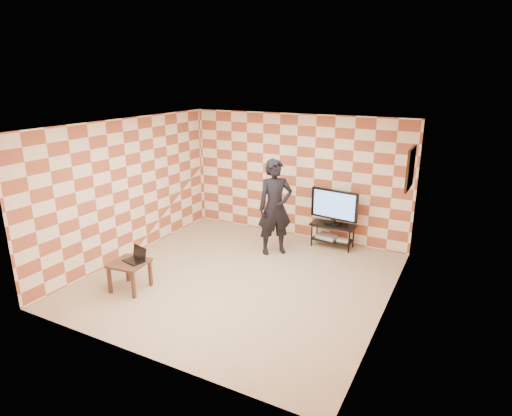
% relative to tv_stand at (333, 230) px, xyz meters
% --- Properties ---
extents(floor, '(5.00, 5.00, 0.00)m').
position_rel_tv_stand_xyz_m(floor, '(-0.98, -2.19, -0.36)').
color(floor, '#C2B089').
rests_on(floor, ground).
extents(wall_back, '(5.00, 0.02, 2.70)m').
position_rel_tv_stand_xyz_m(wall_back, '(-0.98, 0.31, 0.99)').
color(wall_back, '#FFEAC8').
rests_on(wall_back, ground).
extents(wall_front, '(5.00, 0.02, 2.70)m').
position_rel_tv_stand_xyz_m(wall_front, '(-0.98, -4.69, 0.99)').
color(wall_front, '#FFEAC8').
rests_on(wall_front, ground).
extents(wall_left, '(0.02, 5.00, 2.70)m').
position_rel_tv_stand_xyz_m(wall_left, '(-3.48, -2.19, 0.99)').
color(wall_left, '#FFEAC8').
rests_on(wall_left, ground).
extents(wall_right, '(0.02, 5.00, 2.70)m').
position_rel_tv_stand_xyz_m(wall_right, '(1.52, -2.19, 0.99)').
color(wall_right, '#FFEAC8').
rests_on(wall_right, ground).
extents(ceiling, '(5.00, 5.00, 0.02)m').
position_rel_tv_stand_xyz_m(ceiling, '(-0.98, -2.19, 2.34)').
color(ceiling, white).
rests_on(ceiling, wall_back).
extents(wall_art, '(0.04, 0.72, 0.72)m').
position_rel_tv_stand_xyz_m(wall_art, '(1.49, -0.64, 1.59)').
color(wall_art, black).
rests_on(wall_art, wall_right).
extents(tv_stand, '(0.91, 0.41, 0.50)m').
position_rel_tv_stand_xyz_m(tv_stand, '(0.00, 0.00, 0.00)').
color(tv_stand, black).
rests_on(tv_stand, floor).
extents(tv, '(1.02, 0.23, 0.74)m').
position_rel_tv_stand_xyz_m(tv, '(0.00, -0.00, 0.54)').
color(tv, black).
rests_on(tv, tv_stand).
extents(dvd_player, '(0.47, 0.38, 0.07)m').
position_rel_tv_stand_xyz_m(dvd_player, '(-0.12, 0.00, -0.16)').
color(dvd_player, '#AFAFB2').
rests_on(dvd_player, tv_stand).
extents(game_console, '(0.24, 0.18, 0.05)m').
position_rel_tv_stand_xyz_m(game_console, '(0.23, -0.02, -0.17)').
color(game_console, silver).
rests_on(game_console, tv_stand).
extents(side_table, '(0.62, 0.62, 0.50)m').
position_rel_tv_stand_xyz_m(side_table, '(-2.42, -3.39, 0.05)').
color(side_table, '#3D2219').
rests_on(side_table, floor).
extents(laptop, '(0.40, 0.35, 0.23)m').
position_rel_tv_stand_xyz_m(laptop, '(-2.35, -3.29, 0.19)').
color(laptop, black).
rests_on(laptop, side_table).
extents(person, '(0.83, 0.81, 1.93)m').
position_rel_tv_stand_xyz_m(person, '(-0.95, -0.84, 0.60)').
color(person, black).
rests_on(person, floor).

